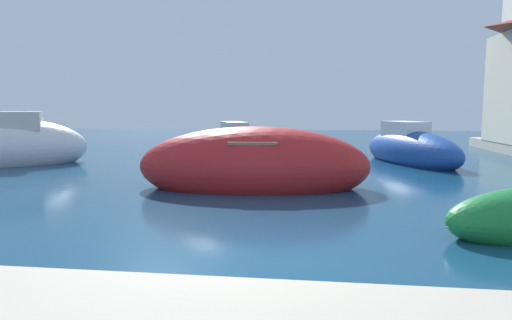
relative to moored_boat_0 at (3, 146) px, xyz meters
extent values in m
plane|color=navy|center=(11.44, -10.01, -0.72)|extent=(80.00, 80.00, 0.00)
ellipsoid|color=white|center=(-0.03, -0.01, -0.07)|extent=(6.85, 5.31, 2.38)
cube|color=beige|center=(0.42, 0.22, 1.01)|extent=(2.62, 2.61, 0.72)
ellipsoid|color=#B21E1E|center=(10.62, -4.03, -0.11)|extent=(6.65, 3.04, 2.24)
cube|color=brown|center=(10.62, -4.03, 0.60)|extent=(1.46, 2.09, 0.08)
ellipsoid|color=#197233|center=(8.89, 2.80, -0.34)|extent=(3.20, 5.21, 1.40)
cube|color=beige|center=(8.75, 3.18, 0.49)|extent=(1.59, 2.36, 0.83)
ellipsoid|color=#1E479E|center=(16.19, 2.64, -0.25)|extent=(3.99, 6.37, 1.71)
cube|color=white|center=(16.01, 3.10, 0.61)|extent=(1.79, 2.24, 0.69)
camera|label=1|loc=(12.29, -16.47, 1.52)|focal=31.81mm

